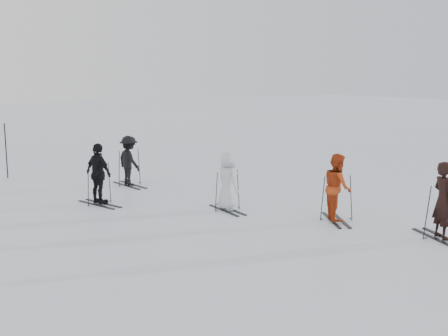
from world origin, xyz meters
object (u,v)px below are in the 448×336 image
Objects in this scene: skier_red at (337,188)px; skier_near_dark at (443,201)px; skier_grey at (227,182)px; skier_uphill_left at (99,175)px; skier_uphill_far at (129,161)px; piste_marker at (6,151)px.

skier_near_dark is at bearing -132.57° from skier_red.
skier_uphill_left is at bearing 48.86° from skier_grey.
skier_red is at bearing -167.14° from skier_uphill_far.
skier_uphill_far is at bearing 48.63° from skier_red.
skier_red is at bearing -154.96° from skier_uphill_left.
skier_uphill_left is 0.88× the size of piste_marker.
skier_grey is at bearing 46.35° from skier_near_dark.
piste_marker is at bearing 33.39° from skier_uphill_far.
skier_grey is (-1.79, 2.40, -0.05)m from skier_red.
skier_grey is 0.92× the size of skier_uphill_left.
skier_grey is at bearing 64.25° from skier_red.
skier_near_dark is 1.01× the size of skier_uphill_left.
skier_uphill_left is 5.90m from piste_marker.
skier_uphill_left is at bearing 131.35° from skier_uphill_far.
piste_marker is at bearing 56.60° from skier_red.
skier_near_dark is 1.09× the size of skier_grey.
piste_marker reaches higher than skier_near_dark.
skier_uphill_left is (-2.75, 2.54, 0.07)m from skier_grey.
skier_grey is 0.98× the size of skier_uphill_far.
skier_red is 2.99m from skier_grey.
skier_grey is 0.81× the size of piste_marker.
skier_red reaches higher than skier_uphill_far.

